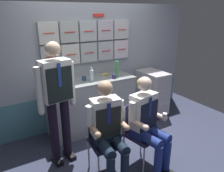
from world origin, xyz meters
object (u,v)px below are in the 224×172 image
(sparkling_bottle_green, at_px, (117,68))
(snack_banana, at_px, (105,74))
(crew_member_left, at_px, (108,128))
(crew_member_standing, at_px, (57,94))
(crew_member_center, at_px, (148,121))
(folding_chair_left, at_px, (103,133))
(folding_chair_center, at_px, (138,127))
(coffee_cup_white, at_px, (84,78))
(service_trolley, at_px, (152,92))

(sparkling_bottle_green, xyz_separation_m, snack_banana, (-0.14, 0.16, -0.13))
(crew_member_left, distance_m, crew_member_standing, 0.80)
(crew_member_center, distance_m, sparkling_bottle_green, 1.35)
(folding_chair_left, relative_size, crew_member_center, 0.68)
(folding_chair_left, height_order, crew_member_center, crew_member_center)
(crew_member_left, xyz_separation_m, folding_chair_center, (0.49, 0.05, -0.17))
(folding_chair_left, xyz_separation_m, sparkling_bottle_green, (0.82, 1.00, 0.54))
(crew_member_left, distance_m, coffee_cup_white, 1.28)
(sparkling_bottle_green, bearing_deg, coffee_cup_white, 172.75)
(folding_chair_center, distance_m, crew_member_center, 0.23)
(folding_chair_left, relative_size, snack_banana, 4.97)
(crew_member_standing, relative_size, coffee_cup_white, 23.69)
(folding_chair_center, bearing_deg, service_trolley, 42.24)
(crew_member_left, distance_m, crew_member_center, 0.53)
(folding_chair_left, bearing_deg, crew_member_left, -95.84)
(service_trolley, xyz_separation_m, crew_member_center, (-1.13, -1.22, 0.22))
(folding_chair_left, height_order, coffee_cup_white, coffee_cup_white)
(coffee_cup_white, relative_size, snack_banana, 0.41)
(crew_member_center, bearing_deg, snack_banana, 82.87)
(service_trolley, relative_size, crew_member_standing, 0.53)
(service_trolley, bearing_deg, folding_chair_center, -137.76)
(service_trolley, relative_size, coffee_cup_white, 12.62)
(service_trolley, height_order, folding_chair_left, service_trolley)
(sparkling_bottle_green, distance_m, coffee_cup_white, 0.61)
(crew_member_left, height_order, coffee_cup_white, crew_member_left)
(service_trolley, height_order, snack_banana, snack_banana)
(crew_member_left, bearing_deg, crew_member_center, -11.38)
(service_trolley, relative_size, folding_chair_left, 1.04)
(crew_member_left, bearing_deg, folding_chair_left, 84.16)
(service_trolley, relative_size, crew_member_left, 0.71)
(folding_chair_left, distance_m, coffee_cup_white, 1.17)
(coffee_cup_white, bearing_deg, folding_chair_left, -102.00)
(service_trolley, distance_m, folding_chair_center, 1.57)
(crew_member_left, bearing_deg, crew_member_standing, 122.84)
(folding_chair_left, distance_m, sparkling_bottle_green, 1.40)
(folding_chair_left, height_order, crew_member_standing, crew_member_standing)
(service_trolley, relative_size, crew_member_center, 0.71)
(folding_chair_left, distance_m, crew_member_center, 0.60)
(service_trolley, bearing_deg, crew_member_left, -146.18)
(crew_member_left, height_order, crew_member_standing, crew_member_standing)
(folding_chair_left, xyz_separation_m, snack_banana, (0.69, 1.16, 0.40))
(service_trolley, height_order, sparkling_bottle_green, sparkling_bottle_green)
(folding_chair_center, relative_size, snack_banana, 4.97)
(crew_member_left, relative_size, crew_member_standing, 0.75)
(service_trolley, bearing_deg, coffee_cup_white, 175.07)
(folding_chair_left, relative_size, folding_chair_center, 1.00)
(folding_chair_left, xyz_separation_m, folding_chair_center, (0.48, -0.11, 0.00))
(folding_chair_center, height_order, snack_banana, snack_banana)
(crew_member_left, height_order, snack_banana, crew_member_left)
(crew_member_center, xyz_separation_m, crew_member_standing, (-0.93, 0.73, 0.30))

